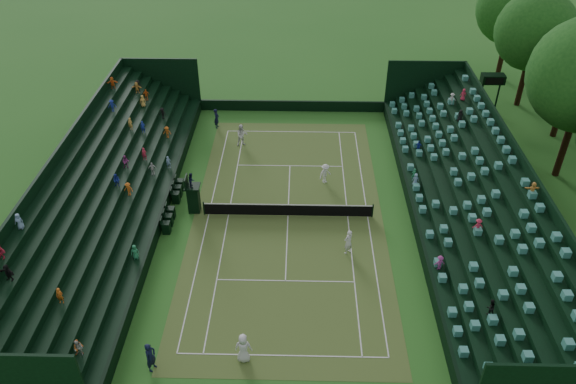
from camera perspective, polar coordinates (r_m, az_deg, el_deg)
name	(u,v)px	position (r m, az deg, el deg)	size (l,w,h in m)	color
ground	(288,216)	(38.74, 0.00, -2.42)	(160.00, 160.00, 0.00)	#2B6B22
court_surface	(288,216)	(38.74, 0.00, -2.41)	(12.97, 26.77, 0.01)	#347527
perimeter_wall_north	(292,106)	(52.01, 0.43, 8.75)	(17.17, 0.20, 1.00)	black
perimeter_wall_east	(412,212)	(39.20, 12.50, -1.97)	(0.20, 31.77, 1.00)	black
perimeter_wall_west	(165,208)	(39.52, -12.40, -1.61)	(0.20, 31.77, 1.00)	black
north_grandstand	(477,200)	(39.64, 18.62, -0.79)	(6.60, 32.00, 4.90)	black
south_grandstand	(102,195)	(40.11, -18.40, -0.28)	(6.60, 32.00, 4.90)	black
tennis_net	(288,210)	(38.42, 0.00, -1.80)	(11.67, 0.10, 1.06)	black
scoreboard_tower	(493,80)	(53.76, 20.07, 10.60)	(2.00, 1.00, 3.70)	black
tree_row	(574,65)	(48.62, 27.02, 11.38)	(11.05, 36.74, 12.14)	black
umpire_chair	(193,195)	(38.95, -9.63, -0.31)	(0.99, 0.99, 3.13)	black
courtside_chairs	(173,205)	(39.81, -11.58, -1.27)	(0.55, 5.52, 1.19)	black
player_near_west	(243,348)	(29.43, -4.56, -15.52)	(0.88, 0.57, 1.80)	silver
player_near_east	(348,242)	(35.39, 6.14, -5.07)	(0.65, 0.42, 1.77)	silver
player_far_west	(242,135)	(46.43, -4.70, 5.77)	(0.91, 0.71, 1.88)	silver
player_far_east	(325,174)	(41.72, 3.80, 1.88)	(1.01, 0.59, 1.57)	white
line_judge_north	(217,118)	(49.41, -7.27, 7.43)	(0.64, 0.42, 1.75)	black
line_judge_south	(151,357)	(29.79, -13.78, -15.98)	(0.65, 0.43, 1.78)	black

